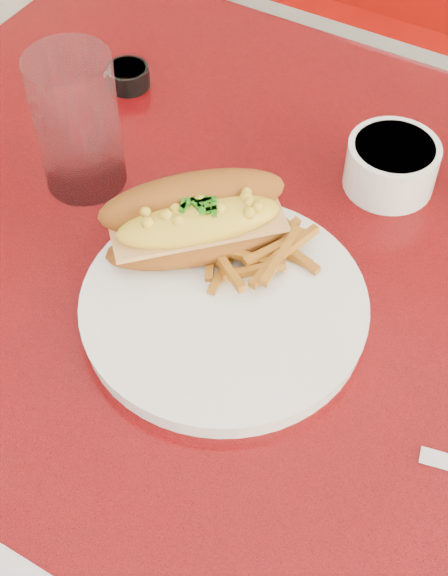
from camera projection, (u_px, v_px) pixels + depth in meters
The scene contains 9 objects.
ground at pixel (287, 556), 1.41m from camera, with size 8.00×8.00×0.00m, color silver.
diner_table at pixel (319, 365), 0.94m from camera, with size 1.23×0.83×0.77m.
dinner_plate at pixel (224, 307), 0.78m from camera, with size 0.35×0.35×0.02m.
mac_hoagie at pixel (197, 220), 0.79m from camera, with size 0.20×0.20×0.08m.
fries_pile at pixel (240, 240), 0.80m from camera, with size 0.11×0.10×0.03m, color #C27A21, non-canonical shape.
fork at pixel (286, 320), 0.76m from camera, with size 0.07×0.15×0.00m.
gravy_ramekin at pixel (391, 164), 0.88m from camera, with size 0.12×0.12×0.06m.
sauce_cup_left at pixel (128, 76), 1.00m from camera, with size 0.06×0.06×0.03m.
water_tumbler at pixel (77, 123), 0.84m from camera, with size 0.09×0.09×0.16m, color #A7C4D6.
Camera 1 is at (0.16, -0.51, 1.40)m, focal length 50.00 mm.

